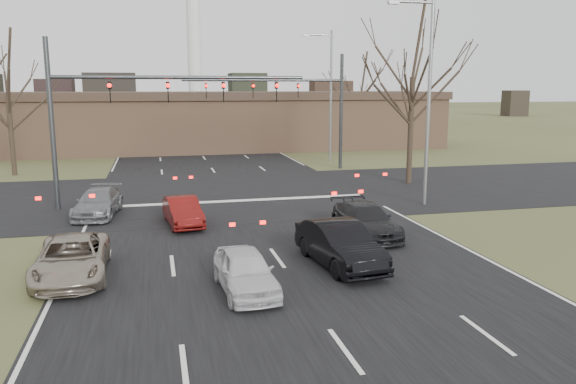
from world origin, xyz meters
The scene contains 17 objects.
ground centered at (0.00, 0.00, 0.00)m, with size 360.00×360.00×0.00m, color #454826.
road_main centered at (0.00, 60.00, 0.01)m, with size 14.00×300.00×0.02m, color black.
road_cross centered at (0.00, 15.00, 0.01)m, with size 200.00×14.00×0.02m, color black.
building centered at (2.00, 38.00, 2.67)m, with size 42.40×10.40×5.30m.
mast_arm_near centered at (-5.23, 13.00, 5.07)m, with size 12.12×0.24×8.00m.
mast_arm_far centered at (6.18, 23.00, 5.02)m, with size 11.12×0.24×8.00m.
streetlight_right_near centered at (8.82, 10.00, 5.59)m, with size 2.34×0.25×10.00m.
streetlight_right_far centered at (9.32, 27.00, 5.59)m, with size 2.34×0.25×10.00m.
tree_right_near centered at (11.00, 16.00, 8.90)m, with size 6.90×6.90×11.50m.
tree_left_far centered at (-13.00, 25.00, 7.34)m, with size 5.70×5.70×9.50m.
tree_right_far centered at (15.00, 35.00, 6.96)m, with size 5.40×5.40×9.00m.
car_silver_suv centered at (-6.50, 2.53, 0.62)m, with size 2.07×4.49×1.25m, color gray.
car_white_sedan centered at (-1.55, 0.17, 0.62)m, with size 1.45×3.61×1.23m, color silver.
car_black_hatch centered at (1.82, 1.78, 0.72)m, with size 1.52×4.35×1.43m, color black.
car_charcoal_sedan centered at (4.00, 5.10, 0.62)m, with size 1.74×4.29×1.24m, color black.
car_grey_ahead centered at (-6.50, 11.19, 0.61)m, with size 1.70×4.19×1.22m, color slate.
car_red_ahead centered at (-2.86, 8.54, 0.59)m, with size 1.26×3.60×1.19m, color #610F0D.
Camera 1 is at (-3.90, -14.93, 5.76)m, focal length 35.00 mm.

